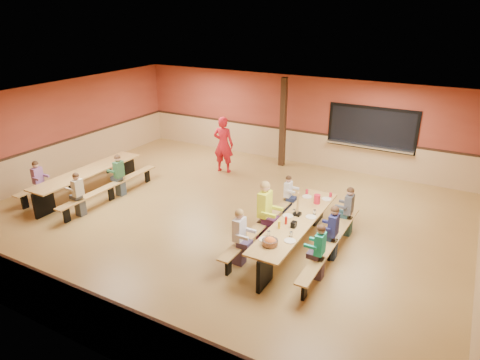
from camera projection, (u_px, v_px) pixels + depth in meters
The scene contains 23 objects.
ground at pixel (220, 217), 11.20m from camera, with size 12.00×12.00×0.00m, color olive.
room_envelope at pixel (220, 193), 10.94m from camera, with size 12.04×10.04×3.02m.
kitchen_pass_through at pixel (372, 130), 13.49m from camera, with size 2.78×0.28×1.38m.
structural_post at pixel (283, 123), 14.29m from camera, with size 0.18×0.18×3.00m, color black.
cafeteria_table_main at pixel (296, 229), 9.50m from camera, with size 1.91×3.70×0.74m.
cafeteria_table_second at pixel (89, 177), 12.36m from camera, with size 1.91×3.70×0.74m.
seated_child_white_left at pixel (239, 237), 8.94m from camera, with size 0.40×0.32×1.26m, color silver, non-canonical shape.
seated_adult_yellow at pixel (265, 211), 9.88m from camera, with size 0.48×0.39×1.44m, color #E9FF31, non-canonical shape.
seated_child_grey_left at pixel (288, 196), 11.07m from camera, with size 0.32×0.26×1.10m, color white, non-canonical shape.
seated_child_teal_right at pixel (319, 252), 8.46m from camera, with size 0.36×0.29×1.18m, color #19AA8D, non-canonical shape.
seated_child_navy_right at pixel (333, 233), 9.14m from camera, with size 0.38×0.31×1.23m, color navy, non-canonical shape.
seated_child_char_right at pixel (348, 212), 10.12m from camera, with size 0.37×0.30×1.21m, color #484B52, non-canonical shape.
seated_child_purple_sec at pixel (39, 182), 11.86m from camera, with size 0.36×0.29×1.19m, color #8D5B93, non-canonical shape.
seated_child_green_sec at pixel (119, 176), 12.27m from camera, with size 0.37×0.30×1.21m, color #30643D, non-canonical shape.
seated_child_tan_sec at pixel (79, 195), 11.07m from camera, with size 0.35×0.29×1.17m, color beige, non-canonical shape.
standing_woman at pixel (223, 144), 13.95m from camera, with size 0.68×0.45×1.86m, color red.
punch_pitcher at pixel (317, 199), 10.19m from camera, with size 0.16×0.16×0.22m, color red.
chip_bowl at pixel (270, 242), 8.41m from camera, with size 0.32×0.32×0.15m, color orange, non-canonical shape.
napkin_dispenser at pixel (294, 225), 9.10m from camera, with size 0.10×0.14×0.13m, color black.
condiment_mustard at pixel (279, 225), 9.04m from camera, with size 0.06×0.06×0.17m, color yellow.
condiment_ketchup at pixel (286, 220), 9.23m from camera, with size 0.06×0.06×0.17m, color #B2140F.
table_paddle at pixel (297, 210), 9.60m from camera, with size 0.16×0.16×0.56m.
place_settings at pixel (296, 218), 9.40m from camera, with size 0.65×3.30×0.11m, color beige, non-canonical shape.
Camera 1 is at (5.32, -8.50, 5.11)m, focal length 32.00 mm.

